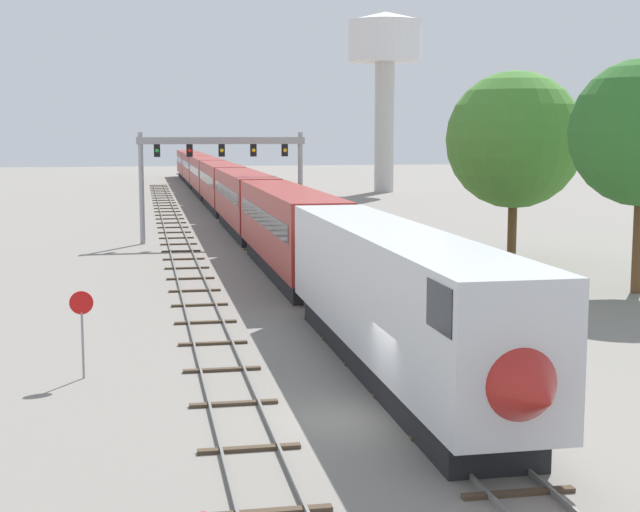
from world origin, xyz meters
TOP-DOWN VIEW (x-y plane):
  - ground_plane at (0.00, 0.00)m, footprint 400.00×400.00m
  - track_main at (2.00, 60.00)m, footprint 2.60×200.00m
  - track_near at (-3.50, 40.00)m, footprint 2.60×160.00m
  - passenger_train at (2.00, 71.70)m, footprint 3.04×155.70m
  - signal_gantry at (-0.25, 43.05)m, footprint 12.10×0.49m
  - water_tower at (26.14, 97.10)m, footprint 9.85×9.85m
  - stop_sign at (-8.00, 5.93)m, footprint 0.76×0.08m
  - trackside_tree_left at (16.62, 29.83)m, footprint 8.43×8.43m

SIDE VIEW (x-z plane):
  - ground_plane at x=0.00m, z-range 0.00..0.00m
  - track_main at x=2.00m, z-range -0.01..0.15m
  - track_near at x=-3.50m, z-range -0.01..0.15m
  - stop_sign at x=-8.00m, z-range 0.43..3.31m
  - passenger_train at x=2.00m, z-range 0.21..5.01m
  - signal_gantry at x=-0.25m, z-range 1.88..9.84m
  - trackside_tree_left at x=16.62m, z-range 1.63..13.34m
  - water_tower at x=26.14m, z-range 6.74..30.46m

